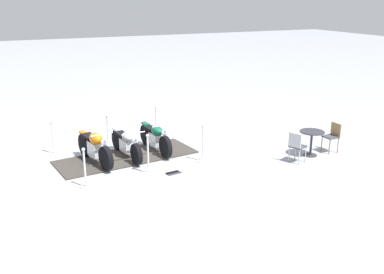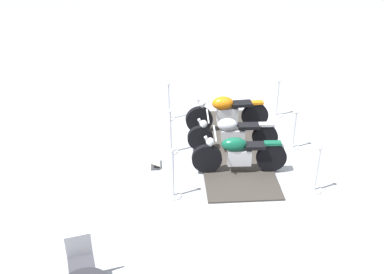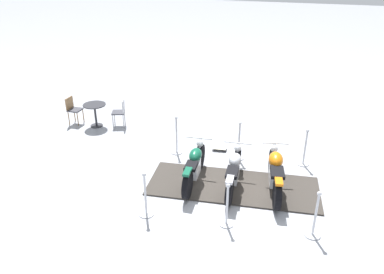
{
  "view_description": "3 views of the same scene",
  "coord_description": "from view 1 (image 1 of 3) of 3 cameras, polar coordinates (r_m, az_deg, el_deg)",
  "views": [
    {
      "loc": [
        -3.5,
        -12.23,
        4.64
      ],
      "look_at": [
        1.74,
        -0.89,
        0.67
      ],
      "focal_mm": 41.84,
      "sensor_mm": 36.0,
      "label": 1
    },
    {
      "loc": [
        9.57,
        -0.45,
        5.64
      ],
      "look_at": [
        1.2,
        -0.9,
        0.99
      ],
      "focal_mm": 43.28,
      "sensor_mm": 36.0,
      "label": 2
    },
    {
      "loc": [
        -1.48,
        7.78,
        5.18
      ],
      "look_at": [
        1.24,
        -0.55,
        0.92
      ],
      "focal_mm": 35.47,
      "sensor_mm": 36.0,
      "label": 3
    }
  ],
  "objects": [
    {
      "name": "ground_plane",
      "position": [
        13.54,
        -8.32,
        -2.59
      ],
      "size": [
        80.0,
        80.0,
        0.0
      ],
      "primitive_type": "plane",
      "color": "#A8AAB2"
    },
    {
      "name": "display_platform",
      "position": [
        13.54,
        -8.32,
        -2.52
      ],
      "size": [
        4.3,
        2.05,
        0.04
      ],
      "primitive_type": "cube",
      "rotation": [
        0.0,
        0.0,
        0.12
      ],
      "color": "#38332D",
      "rests_on": "ground_plane"
    },
    {
      "name": "motorcycle_copper",
      "position": [
        13.02,
        -12.27,
        -1.22
      ],
      "size": [
        0.7,
        2.11,
        1.0
      ],
      "rotation": [
        0.0,
        0.0,
        -1.37
      ],
      "color": "black",
      "rests_on": "display_platform"
    },
    {
      "name": "motorcycle_chrome",
      "position": [
        13.37,
        -8.36,
        -0.8
      ],
      "size": [
        0.7,
        2.14,
        0.9
      ],
      "rotation": [
        0.0,
        0.0,
        -1.48
      ],
      "color": "black",
      "rests_on": "display_platform"
    },
    {
      "name": "motorcycle_forest",
      "position": [
        13.75,
        -4.66,
        -0.01
      ],
      "size": [
        0.69,
        2.07,
        0.97
      ],
      "rotation": [
        0.0,
        0.0,
        -1.49
      ],
      "color": "black",
      "rests_on": "display_platform"
    },
    {
      "name": "stanchion_left_front",
      "position": [
        14.23,
        -17.27,
        -0.84
      ],
      "size": [
        0.34,
        0.34,
        1.05
      ],
      "color": "silver",
      "rests_on": "ground_plane"
    },
    {
      "name": "stanchion_left_rear",
      "position": [
        15.41,
        -4.59,
        1.37
      ],
      "size": [
        0.33,
        0.33,
        1.06
      ],
      "color": "silver",
      "rests_on": "ground_plane"
    },
    {
      "name": "stanchion_right_mid",
      "position": [
        12.16,
        -5.6,
        -2.97
      ],
      "size": [
        0.32,
        0.32,
        1.12
      ],
      "color": "silver",
      "rests_on": "ground_plane"
    },
    {
      "name": "stanchion_right_rear",
      "position": [
        12.98,
        1.37,
        -1.59
      ],
      "size": [
        0.33,
        0.33,
        1.13
      ],
      "color": "silver",
      "rests_on": "ground_plane"
    },
    {
      "name": "stanchion_right_front",
      "position": [
        11.56,
        -13.46,
        -4.6
      ],
      "size": [
        0.3,
        0.3,
        1.06
      ],
      "color": "silver",
      "rests_on": "ground_plane"
    },
    {
      "name": "stanchion_left_mid",
      "position": [
        14.73,
        -10.68,
        0.32
      ],
      "size": [
        0.31,
        0.31,
        1.01
      ],
      "color": "silver",
      "rests_on": "ground_plane"
    },
    {
      "name": "info_placard",
      "position": [
        12.22,
        -2.39,
        -4.4
      ],
      "size": [
        0.43,
        0.26,
        0.18
      ],
      "rotation": [
        0.0,
        0.0,
        3.26
      ],
      "color": "#333338",
      "rests_on": "ground_plane"
    },
    {
      "name": "cafe_table",
      "position": [
        13.86,
        15.0,
        -0.05
      ],
      "size": [
        0.73,
        0.73,
        0.77
      ],
      "color": "#2D2D33",
      "rests_on": "ground_plane"
    },
    {
      "name": "cafe_chair_near_table",
      "position": [
        14.4,
        17.47,
        0.24
      ],
      "size": [
        0.41,
        0.41,
        0.9
      ],
      "rotation": [
        0.0,
        0.0,
        -3.12
      ],
      "color": "olive",
      "rests_on": "ground_plane"
    },
    {
      "name": "cafe_chair_across_table",
      "position": [
        13.19,
        13.2,
        -1.01
      ],
      "size": [
        0.52,
        0.52,
        0.9
      ],
      "rotation": [
        0.0,
        0.0,
        0.36
      ],
      "color": "#B7B7BC",
      "rests_on": "ground_plane"
    }
  ]
}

